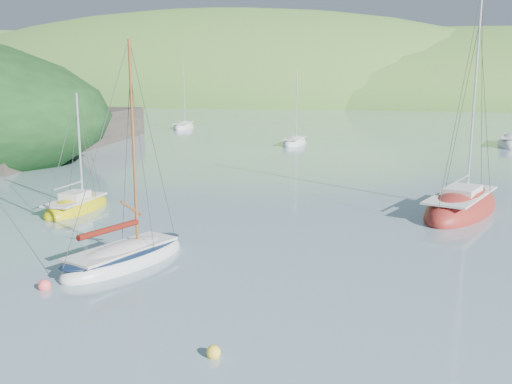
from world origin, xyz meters
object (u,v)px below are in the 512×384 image
(sloop_red, at_px, (461,208))
(distant_sloop_c, at_px, (184,127))
(daysailer_white, at_px, (125,258))
(distant_sloop_a, at_px, (294,143))
(sailboat_yellow, at_px, (77,207))

(sloop_red, distance_m, distant_sloop_c, 57.48)
(distant_sloop_c, bearing_deg, daysailer_white, -78.47)
(daysailer_white, xyz_separation_m, distant_sloop_a, (-2.70, 42.37, -0.06))
(daysailer_white, xyz_separation_m, sailboat_yellow, (-7.25, 7.52, -0.04))
(sloop_red, xyz_separation_m, distant_sloop_a, (-16.07, 29.21, -0.08))
(daysailer_white, height_order, sailboat_yellow, daysailer_white)
(daysailer_white, relative_size, distant_sloop_a, 1.06)
(sloop_red, relative_size, sailboat_yellow, 1.83)
(sloop_red, xyz_separation_m, sailboat_yellow, (-20.61, -5.65, -0.06))
(daysailer_white, bearing_deg, distant_sloop_a, 111.09)
(sloop_red, bearing_deg, sailboat_yellow, -146.68)
(distant_sloop_c, bearing_deg, sloop_red, -60.98)
(sailboat_yellow, bearing_deg, distant_sloop_a, 81.73)
(sailboat_yellow, bearing_deg, daysailer_white, -46.89)
(distant_sloop_a, distance_m, distant_sloop_c, 25.38)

